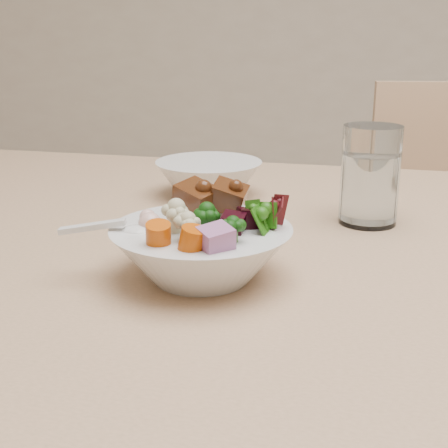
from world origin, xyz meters
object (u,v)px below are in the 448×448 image
object	(u,v)px
food_bowl	(203,249)
dining_table	(360,310)
water_glass	(370,179)
side_bowl	(209,179)

from	to	relation	value
food_bowl	dining_table	bearing A→B (deg)	34.20
dining_table	food_bowl	xyz separation A→B (m)	(-0.18, -0.12, 0.12)
food_bowl	water_glass	xyz separation A→B (m)	(0.19, 0.23, 0.03)
dining_table	side_bowl	size ratio (longest dim) A/B	10.44
dining_table	side_bowl	distance (m)	0.34
water_glass	side_bowl	size ratio (longest dim) A/B	0.80
dining_table	food_bowl	distance (m)	0.25
dining_table	water_glass	size ratio (longest dim) A/B	13.09
dining_table	side_bowl	xyz separation A→B (m)	(-0.24, 0.22, 0.11)
water_glass	side_bowl	distance (m)	0.27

